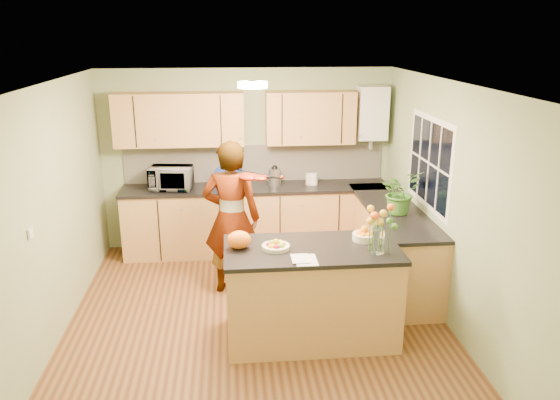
{
  "coord_description": "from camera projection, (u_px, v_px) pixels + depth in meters",
  "views": [
    {
      "loc": [
        -0.24,
        -5.21,
        2.98
      ],
      "look_at": [
        0.29,
        0.5,
        1.19
      ],
      "focal_mm": 35.0,
      "sensor_mm": 36.0,
      "label": 1
    }
  ],
  "objects": [
    {
      "name": "floor",
      "position": [
        257.0,
        320.0,
        5.86
      ],
      "size": [
        4.5,
        4.5,
        0.0
      ],
      "primitive_type": "plane",
      "color": "#512D17",
      "rests_on": "ground"
    },
    {
      "name": "ceiling",
      "position": [
        254.0,
        84.0,
        5.11
      ],
      "size": [
        4.0,
        4.5,
        0.02
      ],
      "primitive_type": "cube",
      "color": "white",
      "rests_on": "wall_back"
    },
    {
      "name": "wall_back",
      "position": [
        248.0,
        159.0,
        7.62
      ],
      "size": [
        4.0,
        0.02,
        2.5
      ],
      "primitive_type": "cube",
      "color": "gray",
      "rests_on": "floor"
    },
    {
      "name": "wall_front",
      "position": [
        274.0,
        325.0,
        3.35
      ],
      "size": [
        4.0,
        0.02,
        2.5
      ],
      "primitive_type": "cube",
      "color": "gray",
      "rests_on": "floor"
    },
    {
      "name": "wall_left",
      "position": [
        51.0,
        216.0,
        5.31
      ],
      "size": [
        0.02,
        4.5,
        2.5
      ],
      "primitive_type": "cube",
      "color": "gray",
      "rests_on": "floor"
    },
    {
      "name": "wall_right",
      "position": [
        448.0,
        204.0,
        5.66
      ],
      "size": [
        0.02,
        4.5,
        2.5
      ],
      "primitive_type": "cube",
      "color": "gray",
      "rests_on": "floor"
    },
    {
      "name": "back_counter",
      "position": [
        257.0,
        219.0,
        7.58
      ],
      "size": [
        3.64,
        0.62,
        0.94
      ],
      "color": "tan",
      "rests_on": "floor"
    },
    {
      "name": "right_counter",
      "position": [
        392.0,
        244.0,
        6.68
      ],
      "size": [
        0.62,
        2.24,
        0.94
      ],
      "color": "tan",
      "rests_on": "floor"
    },
    {
      "name": "splashback",
      "position": [
        255.0,
        163.0,
        7.63
      ],
      "size": [
        3.6,
        0.02,
        0.52
      ],
      "primitive_type": "cube",
      "color": "beige",
      "rests_on": "back_counter"
    },
    {
      "name": "upper_cabinets",
      "position": [
        234.0,
        119.0,
        7.27
      ],
      "size": [
        3.2,
        0.34,
        0.7
      ],
      "color": "tan",
      "rests_on": "wall_back"
    },
    {
      "name": "boiler",
      "position": [
        372.0,
        113.0,
        7.43
      ],
      "size": [
        0.4,
        0.3,
        0.86
      ],
      "color": "white",
      "rests_on": "wall_back"
    },
    {
      "name": "window_right",
      "position": [
        429.0,
        163.0,
        6.14
      ],
      "size": [
        0.01,
        1.3,
        1.05
      ],
      "color": "white",
      "rests_on": "wall_right"
    },
    {
      "name": "light_switch",
      "position": [
        30.0,
        233.0,
        4.72
      ],
      "size": [
        0.02,
        0.09,
        0.09
      ],
      "primitive_type": "cube",
      "color": "white",
      "rests_on": "wall_left"
    },
    {
      "name": "ceiling_lamp",
      "position": [
        253.0,
        85.0,
        5.41
      ],
      "size": [
        0.3,
        0.3,
        0.07
      ],
      "color": "#FFEABF",
      "rests_on": "ceiling"
    },
    {
      "name": "peninsula_island",
      "position": [
        311.0,
        293.0,
        5.41
      ],
      "size": [
        1.7,
        0.87,
        0.97
      ],
      "color": "tan",
      "rests_on": "floor"
    },
    {
      "name": "fruit_dish",
      "position": [
        276.0,
        245.0,
        5.22
      ],
      "size": [
        0.27,
        0.27,
        0.09
      ],
      "color": "beige",
      "rests_on": "peninsula_island"
    },
    {
      "name": "orange_bowl",
      "position": [
        364.0,
        234.0,
        5.44
      ],
      "size": [
        0.24,
        0.24,
        0.14
      ],
      "color": "beige",
      "rests_on": "peninsula_island"
    },
    {
      "name": "flower_vase",
      "position": [
        380.0,
        218.0,
        5.04
      ],
      "size": [
        0.28,
        0.28,
        0.52
      ],
      "rotation": [
        0.0,
        0.0,
        0.1
      ],
      "color": "silver",
      "rests_on": "peninsula_island"
    },
    {
      "name": "orange_bag",
      "position": [
        239.0,
        240.0,
        5.22
      ],
      "size": [
        0.25,
        0.22,
        0.17
      ],
      "primitive_type": "ellipsoid",
      "rotation": [
        0.0,
        0.0,
        -0.12
      ],
      "color": "orange",
      "rests_on": "peninsula_island"
    },
    {
      "name": "papers",
      "position": [
        306.0,
        260.0,
        4.97
      ],
      "size": [
        0.2,
        0.27,
        0.01
      ],
      "primitive_type": "cube",
      "color": "silver",
      "rests_on": "peninsula_island"
    },
    {
      "name": "violinist",
      "position": [
        232.0,
        218.0,
        6.28
      ],
      "size": [
        0.73,
        0.54,
        1.82
      ],
      "primitive_type": "imported",
      "rotation": [
        0.0,
        0.0,
        2.97
      ],
      "color": "#D9A785",
      "rests_on": "floor"
    },
    {
      "name": "violin",
      "position": [
        249.0,
        177.0,
        5.92
      ],
      "size": [
        0.6,
        0.52,
        0.15
      ],
      "primitive_type": null,
      "rotation": [
        0.17,
        0.0,
        -0.61
      ],
      "color": "#541205",
      "rests_on": "violinist"
    },
    {
      "name": "microwave",
      "position": [
        171.0,
        178.0,
        7.27
      ],
      "size": [
        0.59,
        0.44,
        0.3
      ],
      "primitive_type": "imported",
      "rotation": [
        0.0,
        0.0,
        -0.12
      ],
      "color": "white",
      "rests_on": "back_counter"
    },
    {
      "name": "blue_box",
      "position": [
        228.0,
        178.0,
        7.37
      ],
      "size": [
        0.38,
        0.32,
        0.25
      ],
      "primitive_type": "cube",
      "rotation": [
        0.0,
        0.0,
        -0.33
      ],
      "color": "navy",
      "rests_on": "back_counter"
    },
    {
      "name": "kettle",
      "position": [
        275.0,
        176.0,
        7.45
      ],
      "size": [
        0.17,
        0.17,
        0.33
      ],
      "rotation": [
        0.0,
        0.0,
        0.25
      ],
      "color": "#B9B9BE",
      "rests_on": "back_counter"
    },
    {
      "name": "jar_cream",
      "position": [
        309.0,
        179.0,
        7.51
      ],
      "size": [
        0.11,
        0.11,
        0.16
      ],
      "primitive_type": "cylinder",
      "rotation": [
        0.0,
        0.0,
        0.06
      ],
      "color": "beige",
      "rests_on": "back_counter"
    },
    {
      "name": "jar_white",
      "position": [
        314.0,
        179.0,
        7.49
      ],
      "size": [
        0.11,
        0.11,
        0.16
      ],
      "primitive_type": "cylinder",
      "rotation": [
        0.0,
        0.0,
        0.06
      ],
      "color": "white",
      "rests_on": "back_counter"
    },
    {
      "name": "potted_plant",
      "position": [
        400.0,
        192.0,
        6.28
      ],
      "size": [
        0.58,
        0.55,
        0.51
      ],
      "primitive_type": "imported",
      "rotation": [
        0.0,
        0.0,
        0.4
      ],
      "color": "#3D7527",
      "rests_on": "right_counter"
    }
  ]
}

